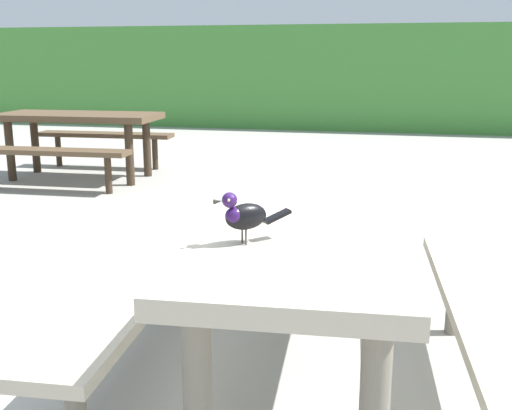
% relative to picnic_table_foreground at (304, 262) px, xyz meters
% --- Properties ---
extents(hedge_wall, '(28.00, 1.78, 1.93)m').
position_rel_picnic_table_foreground_xyz_m(hedge_wall, '(0.21, 10.04, 0.41)').
color(hedge_wall, '#428438').
rests_on(hedge_wall, ground).
extents(picnic_table_foreground, '(1.79, 1.85, 0.74)m').
position_rel_picnic_table_foreground_xyz_m(picnic_table_foreground, '(0.00, 0.00, 0.00)').
color(picnic_table_foreground, '#B2A893').
rests_on(picnic_table_foreground, ground).
extents(bird_grackle, '(0.23, 0.20, 0.18)m').
position_rel_picnic_table_foreground_xyz_m(bird_grackle, '(-0.15, -0.39, 0.29)').
color(bird_grackle, black).
rests_on(bird_grackle, picnic_table_foreground).
extents(picnic_table_mid_left, '(1.83, 1.76, 0.74)m').
position_rel_picnic_table_foreground_xyz_m(picnic_table_mid_left, '(-3.17, 3.96, 0.00)').
color(picnic_table_mid_left, brown).
rests_on(picnic_table_mid_left, ground).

